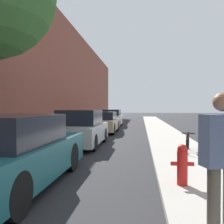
# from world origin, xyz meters

# --- Properties ---
(ground_plane) EXTENTS (120.00, 120.00, 0.00)m
(ground_plane) POSITION_xyz_m (0.00, 16.00, 0.00)
(ground_plane) COLOR #28282B
(sidewalk_left) EXTENTS (2.00, 52.00, 0.12)m
(sidewalk_left) POSITION_xyz_m (-2.90, 16.00, 0.06)
(sidewalk_left) COLOR #ADA89E
(sidewalk_left) RESTS_ON ground
(sidewalk_right) EXTENTS (2.00, 52.00, 0.12)m
(sidewalk_right) POSITION_xyz_m (2.90, 16.00, 0.06)
(sidewalk_right) COLOR #ADA89E
(sidewalk_right) RESTS_ON ground
(building_facade_left) EXTENTS (0.70, 52.00, 8.14)m
(building_facade_left) POSITION_xyz_m (-4.25, 16.00, 4.07)
(building_facade_left) COLOR brown
(building_facade_left) RESTS_ON ground
(parked_car_teal) EXTENTS (1.79, 4.37, 1.43)m
(parked_car_teal) POSITION_xyz_m (-0.98, 6.17, 0.68)
(parked_car_teal) COLOR black
(parked_car_teal) RESTS_ON ground
(parked_car_silver) EXTENTS (1.70, 3.92, 1.48)m
(parked_car_silver) POSITION_xyz_m (-0.90, 11.48, 0.69)
(parked_car_silver) COLOR black
(parked_car_silver) RESTS_ON ground
(parked_car_champagne) EXTENTS (1.74, 4.13, 1.31)m
(parked_car_champagne) POSITION_xyz_m (-0.83, 16.86, 0.64)
(parked_car_champagne) COLOR black
(parked_car_champagne) RESTS_ON ground
(parked_car_white) EXTENTS (1.72, 4.24, 1.42)m
(parked_car_white) POSITION_xyz_m (-0.95, 22.12, 0.68)
(parked_car_white) COLOR black
(parked_car_white) RESTS_ON ground
(fire_hydrant) EXTENTS (0.43, 0.20, 0.77)m
(fire_hydrant) POSITION_xyz_m (2.32, 6.36, 0.51)
(fire_hydrant) COLOR red
(fire_hydrant) RESTS_ON sidewalk_right
(pedestrian) EXTENTS (0.51, 0.36, 1.63)m
(pedestrian) POSITION_xyz_m (2.47, 4.56, 1.03)
(pedestrian) COLOR #4C473D
(pedestrian) RESTS_ON sidewalk_right
(bicycle) EXTENTS (0.50, 1.50, 0.62)m
(bicycle) POSITION_xyz_m (3.11, 10.06, 0.44)
(bicycle) COLOR black
(bicycle) RESTS_ON sidewalk_right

